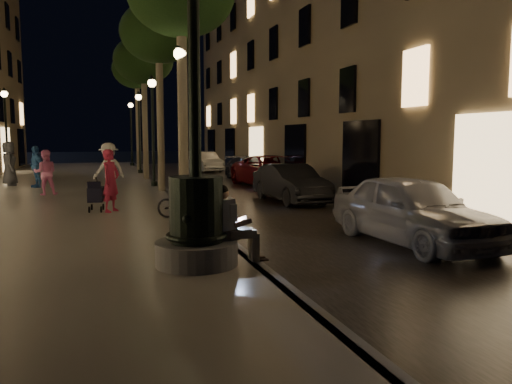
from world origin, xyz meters
name	(u,v)px	position (x,y,z in m)	size (l,w,h in m)	color
ground	(164,192)	(0.00, 15.00, 0.00)	(120.00, 120.00, 0.00)	black
cobble_lane	(232,190)	(3.00, 15.00, 0.01)	(6.00, 45.00, 0.02)	black
promenade	(63,193)	(-4.00, 15.00, 0.10)	(8.00, 45.00, 0.20)	slate
curb_strip	(164,190)	(0.00, 15.00, 0.10)	(0.25, 45.00, 0.20)	#59595B
building_right	(347,38)	(10.00, 18.00, 7.50)	(8.00, 36.00, 15.00)	#716247
fountain_lamppost	(196,205)	(-1.00, 2.00, 1.21)	(1.40, 1.40, 5.21)	#59595B
seated_man_laptop	(232,221)	(-0.39, 2.00, 0.91)	(0.98, 0.33, 1.35)	tan
tree_second	(159,34)	(-0.20, 14.00, 6.33)	(3.00, 3.00, 7.40)	#6B604C
tree_third	(143,61)	(-0.30, 20.00, 6.14)	(3.00, 3.00, 7.20)	#6B604C
tree_far	(137,70)	(-0.22, 26.00, 6.43)	(3.00, 3.00, 7.50)	#6B604C
lamp_curb_a	(181,105)	(-0.30, 8.00, 3.24)	(0.36, 0.36, 4.81)	black
lamp_curb_b	(153,116)	(-0.30, 16.00, 3.24)	(0.36, 0.36, 4.81)	black
lamp_curb_c	(139,121)	(-0.30, 24.00, 3.24)	(0.36, 0.36, 4.81)	black
lamp_curb_d	(131,125)	(-0.30, 32.00, 3.24)	(0.36, 0.36, 4.81)	black
lamp_left_c	(6,120)	(-7.40, 24.00, 3.24)	(0.36, 0.36, 4.81)	black
stroller	(96,195)	(-2.68, 8.82, 0.69)	(0.48, 0.97, 0.98)	black
car_front	(412,209)	(4.00, 3.13, 0.77)	(1.81, 4.50, 1.53)	#A5A6AC
car_second	(291,183)	(4.00, 10.48, 0.68)	(1.45, 4.16, 1.37)	black
car_third	(271,171)	(5.13, 15.94, 0.74)	(2.45, 5.31, 1.48)	maroon
car_rear	(249,168)	(5.20, 19.81, 0.63)	(1.78, 4.37, 1.27)	#333238
car_fifth	(205,162)	(4.15, 26.60, 0.66)	(1.41, 4.03, 1.33)	#ABABA5
pedestrian_red	(111,181)	(-2.25, 8.63, 1.10)	(0.66, 0.43, 1.80)	#BE2647
pedestrian_pink	(45,172)	(-4.48, 13.66, 1.04)	(0.81, 0.63, 1.67)	pink
pedestrian_white	(109,169)	(-2.23, 13.01, 1.16)	(1.24, 0.72, 1.93)	white
pedestrian_blue	(36,167)	(-5.15, 16.76, 1.08)	(1.03, 0.43, 1.76)	#26538E
pedestrian_dark	(9,164)	(-6.37, 17.97, 1.17)	(0.95, 0.62, 1.94)	#37373C
bicycle	(185,203)	(-0.40, 6.85, 0.61)	(0.54, 1.54, 0.81)	black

